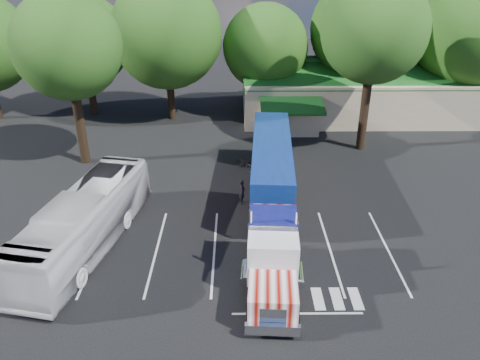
{
  "coord_description": "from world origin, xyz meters",
  "views": [
    {
      "loc": [
        1.24,
        -27.34,
        15.01
      ],
      "look_at": [
        1.46,
        -1.31,
        2.0
      ],
      "focal_mm": 35.0,
      "sensor_mm": 36.0,
      "label": 1
    }
  ],
  "objects_px": {
    "semi_truck": "(272,182)",
    "bicycle": "(244,163)",
    "silver_sedan": "(277,122)",
    "tour_bus": "(85,222)",
    "woman": "(242,192)"
  },
  "relations": [
    {
      "from": "bicycle",
      "to": "silver_sedan",
      "type": "height_order",
      "value": "silver_sedan"
    },
    {
      "from": "semi_truck",
      "to": "tour_bus",
      "type": "relative_size",
      "value": 1.62
    },
    {
      "from": "semi_truck",
      "to": "tour_bus",
      "type": "xyz_separation_m",
      "value": [
        -10.37,
        -3.48,
        -0.62
      ]
    },
    {
      "from": "woman",
      "to": "silver_sedan",
      "type": "height_order",
      "value": "woman"
    },
    {
      "from": "bicycle",
      "to": "silver_sedan",
      "type": "bearing_deg",
      "value": 31.28
    },
    {
      "from": "woman",
      "to": "tour_bus",
      "type": "xyz_separation_m",
      "value": [
        -8.6,
        -4.98,
        0.83
      ]
    },
    {
      "from": "semi_truck",
      "to": "silver_sedan",
      "type": "relative_size",
      "value": 4.51
    },
    {
      "from": "bicycle",
      "to": "silver_sedan",
      "type": "xyz_separation_m",
      "value": [
        3.2,
        8.66,
        0.22
      ]
    },
    {
      "from": "tour_bus",
      "to": "silver_sedan",
      "type": "relative_size",
      "value": 2.78
    },
    {
      "from": "woman",
      "to": "bicycle",
      "type": "distance_m",
      "value": 5.18
    },
    {
      "from": "semi_truck",
      "to": "bicycle",
      "type": "relative_size",
      "value": 10.32
    },
    {
      "from": "semi_truck",
      "to": "bicycle",
      "type": "xyz_separation_m",
      "value": [
        -1.57,
        6.65,
        -1.79
      ]
    },
    {
      "from": "bicycle",
      "to": "tour_bus",
      "type": "xyz_separation_m",
      "value": [
        -8.8,
        -10.14,
        1.17
      ]
    },
    {
      "from": "semi_truck",
      "to": "bicycle",
      "type": "bearing_deg",
      "value": 106.82
    },
    {
      "from": "semi_truck",
      "to": "silver_sedan",
      "type": "bearing_deg",
      "value": 87.46
    }
  ]
}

